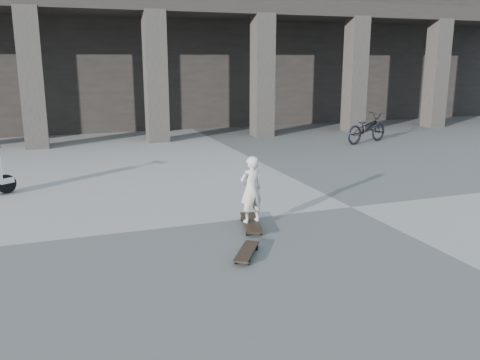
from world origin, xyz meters
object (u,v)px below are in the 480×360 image
object	(u,v)px
skateboard_spare	(247,252)
child	(251,189)
longboard	(251,223)
bicycle	(367,128)

from	to	relation	value
skateboard_spare	child	size ratio (longest dim) A/B	0.73
longboard	child	xyz separation A→B (m)	(-0.00, -0.00, 0.53)
skateboard_spare	bicycle	xyz separation A→B (m)	(6.84, 7.54, 0.39)
skateboard_spare	child	world-z (taller)	child
child	longboard	bearing A→B (deg)	-177.07
bicycle	child	bearing A→B (deg)	116.54
longboard	child	bearing A→B (deg)	117.90
skateboard_spare	bicycle	size ratio (longest dim) A/B	0.42
longboard	child	distance (m)	0.53
longboard	bicycle	size ratio (longest dim) A/B	0.59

